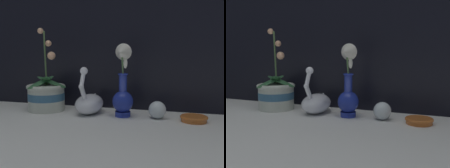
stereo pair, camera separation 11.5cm
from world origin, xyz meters
TOP-DOWN VIEW (x-y plane):
  - ground_plane at (0.00, 0.00)m, footprint 2.80×2.80m
  - orchid_potted_plant at (-0.32, 0.14)m, footprint 0.20×0.24m
  - swan_figurine at (-0.10, 0.14)m, footprint 0.12×0.21m
  - blue_vase at (0.06, 0.12)m, footprint 0.09×0.11m
  - glass_sphere at (0.21, 0.13)m, footprint 0.07×0.07m
  - amber_dish at (0.36, 0.12)m, footprint 0.11×0.11m

SIDE VIEW (x-z plane):
  - ground_plane at x=0.00m, z-range 0.00..0.00m
  - amber_dish at x=0.36m, z-range 0.00..0.03m
  - glass_sphere at x=0.21m, z-range 0.00..0.07m
  - swan_figurine at x=-0.10m, z-range -0.06..0.16m
  - orchid_potted_plant at x=-0.32m, z-range -0.12..0.27m
  - blue_vase at x=0.06m, z-range -0.03..0.28m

